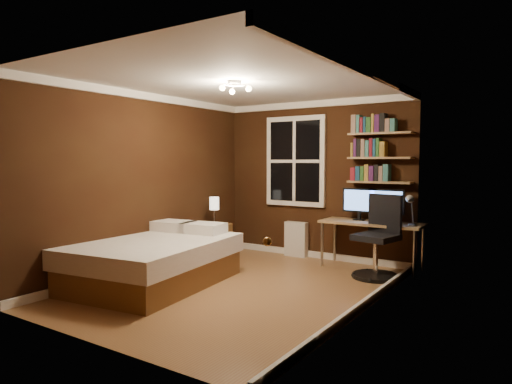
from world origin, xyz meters
The scene contains 24 objects.
floor centered at (0.00, 0.00, 0.00)m, with size 4.20×4.20×0.00m, color brown.
wall_back centered at (0.00, 2.10, 1.25)m, with size 3.20×0.04×2.50m, color black.
wall_left centered at (-1.60, 0.00, 1.25)m, with size 0.04×4.20×2.50m, color black.
wall_right centered at (1.60, 0.00, 1.25)m, with size 0.04×4.20×2.50m, color black.
ceiling centered at (0.00, 0.00, 2.50)m, with size 3.20×4.20×0.02m, color white.
window centered at (-0.35, 2.06, 1.55)m, with size 1.06×0.06×1.46m, color white.
door centered at (1.59, -1.55, 1.02)m, with size 0.03×0.82×2.05m, color black, non-canonical shape.
door_knob centered at (1.55, -1.85, 1.00)m, with size 0.06×0.06×0.06m, color #BC8940.
ceiling_fixture centered at (0.00, -0.10, 2.40)m, with size 0.44×0.44×0.18m, color beige, non-canonical shape.
bookshelf_lower centered at (1.08, 1.98, 1.25)m, with size 0.92×0.22×0.03m, color #99784A.
books_row_lower centered at (1.08, 1.98, 1.38)m, with size 0.48×0.16×0.23m, color maroon, non-canonical shape.
bookshelf_middle centered at (1.08, 1.98, 1.60)m, with size 0.92×0.22×0.03m, color #99784A.
books_row_middle centered at (1.08, 1.98, 1.73)m, with size 0.54×0.16×0.23m, color navy, non-canonical shape.
bookshelf_upper centered at (1.08, 1.98, 1.95)m, with size 0.92×0.22×0.03m, color #99784A.
books_row_upper centered at (1.08, 1.98, 2.08)m, with size 0.60×0.16×0.23m, color #2B6029, non-canonical shape.
bed centered at (-0.99, -0.46, 0.30)m, with size 1.73×2.23×0.70m.
nightstand centered at (-1.25, 1.07, 0.28)m, with size 0.45×0.45×0.56m, color brown.
bedside_lamp centered at (-1.25, 1.07, 0.77)m, with size 0.15×0.15×0.43m, color beige, non-canonical shape.
radiator centered at (-0.29, 1.99, 0.28)m, with size 0.38×0.13×0.56m, color silver.
desk centered at (1.03, 1.81, 0.62)m, with size 1.45×0.54×0.69m.
monitor_left centered at (0.82, 1.88, 0.92)m, with size 0.51×0.12×0.47m, color black, non-canonical shape.
monitor_right centered at (1.22, 1.88, 0.92)m, with size 0.51×0.12×0.47m, color black, non-canonical shape.
desk_lamp centered at (1.61, 1.67, 0.91)m, with size 0.14×0.32×0.44m, color silver, non-canonical shape.
office_chair centered at (1.26, 1.41, 0.43)m, with size 0.61×0.61×1.11m.
Camera 1 is at (3.20, -4.51, 1.56)m, focal length 32.00 mm.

